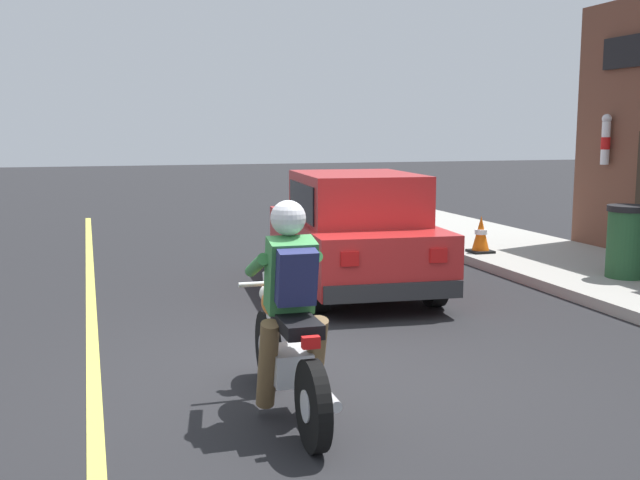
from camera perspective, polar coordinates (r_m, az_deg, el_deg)
name	(u,v)px	position (r m, az deg, el deg)	size (l,w,h in m)	color
ground_plane	(313,379)	(6.54, -0.56, -10.56)	(80.00, 80.00, 0.00)	black
sidewalk_curb	(600,273)	(11.53, 20.53, -2.40)	(2.60, 22.00, 0.14)	#9E9B93
lane_stripe	(91,313)	(9.17, -17.03, -5.34)	(0.12, 19.80, 0.01)	#D1C64C
motorcycle_with_rider	(288,326)	(5.60, -2.42, -6.59)	(0.56, 2.02, 1.62)	black
car_hatchback	(353,233)	(9.93, 2.51, 0.54)	(1.95, 3.90, 1.57)	black
trash_bin	(627,241)	(10.89, 22.34, -0.08)	(0.56, 0.56, 0.98)	#23512D
traffic_cone	(481,235)	(12.43, 12.16, 0.39)	(0.36, 0.36, 0.60)	black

